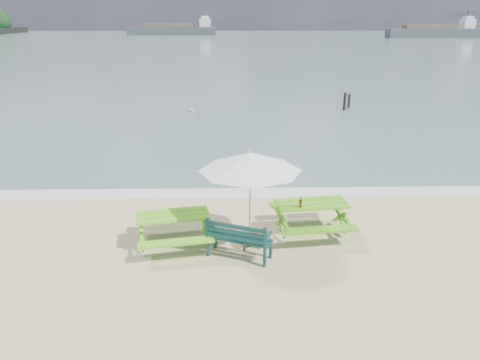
{
  "coord_description": "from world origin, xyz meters",
  "views": [
    {
      "loc": [
        -0.3,
        -8.76,
        5.15
      ],
      "look_at": [
        -0.02,
        3.0,
        1.0
      ],
      "focal_mm": 35.0,
      "sensor_mm": 36.0,
      "label": 1
    }
  ],
  "objects_px": {
    "patio_umbrella": "(250,162)",
    "picnic_table_right": "(311,219)",
    "picnic_table_left": "(174,230)",
    "beer_bottle": "(300,204)",
    "swimmer": "(192,121)",
    "side_table": "(250,240)",
    "park_bench": "(239,246)"
  },
  "relations": [
    {
      "from": "side_table",
      "to": "beer_bottle",
      "type": "xyz_separation_m",
      "value": [
        1.22,
        0.39,
        0.76
      ]
    },
    {
      "from": "picnic_table_right",
      "to": "patio_umbrella",
      "type": "height_order",
      "value": "patio_umbrella"
    },
    {
      "from": "beer_bottle",
      "to": "swimmer",
      "type": "height_order",
      "value": "beer_bottle"
    },
    {
      "from": "picnic_table_right",
      "to": "swimmer",
      "type": "relative_size",
      "value": 1.37
    },
    {
      "from": "picnic_table_right",
      "to": "swimmer",
      "type": "bearing_deg",
      "value": 104.75
    },
    {
      "from": "beer_bottle",
      "to": "swimmer",
      "type": "bearing_deg",
      "value": 103.43
    },
    {
      "from": "park_bench",
      "to": "patio_umbrella",
      "type": "height_order",
      "value": "patio_umbrella"
    },
    {
      "from": "beer_bottle",
      "to": "park_bench",
      "type": "bearing_deg",
      "value": -148.69
    },
    {
      "from": "beer_bottle",
      "to": "picnic_table_left",
      "type": "bearing_deg",
      "value": -174.52
    },
    {
      "from": "park_bench",
      "to": "side_table",
      "type": "bearing_deg",
      "value": 63.39
    },
    {
      "from": "picnic_table_right",
      "to": "park_bench",
      "type": "relative_size",
      "value": 1.4
    },
    {
      "from": "picnic_table_right",
      "to": "beer_bottle",
      "type": "height_order",
      "value": "beer_bottle"
    },
    {
      "from": "picnic_table_left",
      "to": "patio_umbrella",
      "type": "bearing_deg",
      "value": -3.19
    },
    {
      "from": "park_bench",
      "to": "beer_bottle",
      "type": "height_order",
      "value": "beer_bottle"
    },
    {
      "from": "side_table",
      "to": "picnic_table_right",
      "type": "bearing_deg",
      "value": 22.99
    },
    {
      "from": "beer_bottle",
      "to": "swimmer",
      "type": "relative_size",
      "value": 0.17
    },
    {
      "from": "picnic_table_left",
      "to": "swimmer",
      "type": "xyz_separation_m",
      "value": [
        -0.8,
        16.25,
        -0.94
      ]
    },
    {
      "from": "beer_bottle",
      "to": "picnic_table_right",
      "type": "bearing_deg",
      "value": 39.89
    },
    {
      "from": "swimmer",
      "to": "patio_umbrella",
      "type": "bearing_deg",
      "value": -81.01
    },
    {
      "from": "picnic_table_right",
      "to": "side_table",
      "type": "bearing_deg",
      "value": -157.01
    },
    {
      "from": "park_bench",
      "to": "patio_umbrella",
      "type": "distance_m",
      "value": 1.9
    },
    {
      "from": "picnic_table_left",
      "to": "park_bench",
      "type": "relative_size",
      "value": 1.41
    },
    {
      "from": "beer_bottle",
      "to": "side_table",
      "type": "bearing_deg",
      "value": -162.43
    },
    {
      "from": "picnic_table_right",
      "to": "beer_bottle",
      "type": "bearing_deg",
      "value": -140.11
    },
    {
      "from": "swimmer",
      "to": "side_table",
      "type": "bearing_deg",
      "value": -81.01
    },
    {
      "from": "patio_umbrella",
      "to": "picnic_table_right",
      "type": "bearing_deg",
      "value": 22.99
    },
    {
      "from": "side_table",
      "to": "beer_bottle",
      "type": "height_order",
      "value": "beer_bottle"
    },
    {
      "from": "side_table",
      "to": "beer_bottle",
      "type": "distance_m",
      "value": 1.49
    },
    {
      "from": "picnic_table_left",
      "to": "picnic_table_right",
      "type": "height_order",
      "value": "picnic_table_right"
    },
    {
      "from": "side_table",
      "to": "swimmer",
      "type": "xyz_separation_m",
      "value": [
        -2.59,
        16.35,
        -0.71
      ]
    },
    {
      "from": "patio_umbrella",
      "to": "beer_bottle",
      "type": "bearing_deg",
      "value": 17.57
    },
    {
      "from": "picnic_table_left",
      "to": "beer_bottle",
      "type": "height_order",
      "value": "beer_bottle"
    }
  ]
}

